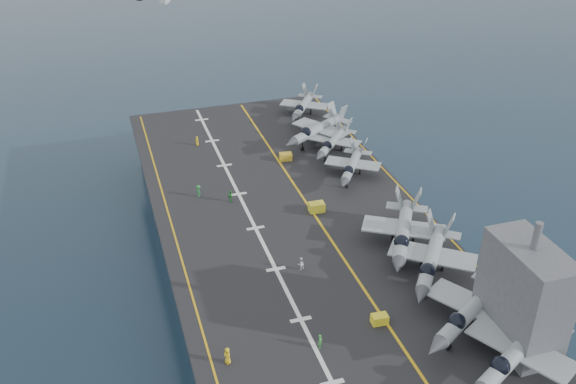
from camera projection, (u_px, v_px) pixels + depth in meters
name	position (u px, v px, depth m)	size (l,w,h in m)	color
ground	(296.00, 280.00, 95.73)	(500.00, 500.00, 0.00)	#142135
hull	(296.00, 253.00, 93.27)	(36.00, 90.00, 10.00)	#56595E
flight_deck	(296.00, 222.00, 90.70)	(38.00, 92.00, 0.40)	black
foul_line	(316.00, 218.00, 91.37)	(0.35, 90.00, 0.02)	gold
landing_centerline	(255.00, 228.00, 89.03)	(0.50, 90.00, 0.02)	silver
deck_edge_port	(176.00, 241.00, 86.17)	(0.25, 90.00, 0.02)	gold
deck_edge_stbd	(414.00, 201.00, 95.41)	(0.25, 90.00, 0.02)	gold
island_superstructure	(526.00, 285.00, 65.90)	(5.00, 10.00, 15.00)	#56595E
fighter_jet_0	(517.00, 350.00, 64.14)	(19.59, 17.38, 5.68)	#A1ACB3
fighter_jet_1	(472.00, 308.00, 69.86)	(19.49, 17.68, 5.63)	gray
fighter_jet_2	(432.00, 257.00, 78.23)	(18.25, 19.26, 5.58)	gray
fighter_jet_3	(403.00, 230.00, 83.47)	(17.71, 19.60, 5.67)	gray
fighter_jet_5	(352.00, 164.00, 101.06)	(14.50, 15.70, 4.53)	#8D939C
fighter_jet_6	(333.00, 141.00, 108.64)	(15.37, 15.74, 4.59)	#949BA3
fighter_jet_7	(318.00, 128.00, 112.14)	(18.77, 17.26, 5.42)	#9BA5AC
fighter_jet_8	(303.00, 105.00, 122.53)	(15.16, 16.48, 4.76)	#A1AAB2
tow_cart_a	(380.00, 319.00, 71.69)	(1.90, 1.30, 1.10)	yellow
tow_cart_b	(317.00, 207.00, 92.70)	(2.29, 1.54, 1.34)	yellow
tow_cart_c	(286.00, 157.00, 107.12)	(2.19, 1.57, 1.22)	gold
crew_0	(228.00, 356.00, 66.10)	(1.09, 1.35, 1.97)	yellow
crew_3	(199.00, 191.00, 96.33)	(0.92, 1.22, 1.86)	#1C7D2F
crew_4	(231.00, 196.00, 94.98)	(1.30, 1.24, 1.81)	#268C33
crew_5	(197.00, 141.00, 112.05)	(0.92, 1.13, 1.62)	yellow
crew_6	(320.00, 341.00, 68.14)	(1.16, 1.25, 1.73)	green
crew_7	(301.00, 264.00, 80.27)	(1.23, 0.99, 1.78)	silver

